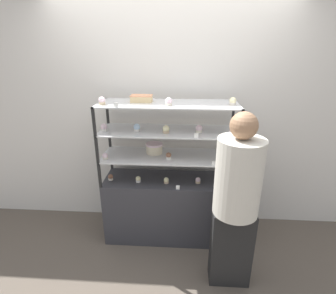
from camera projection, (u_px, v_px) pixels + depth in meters
name	position (u px, v px, depth m)	size (l,w,h in m)	color
ground_plane	(168.00, 233.00, 3.03)	(20.00, 20.00, 0.00)	brown
back_wall	(170.00, 116.00, 2.91)	(8.00, 0.05, 2.60)	silver
display_base	(168.00, 207.00, 2.90)	(1.34, 0.46, 0.71)	#333338
display_riser_lower	(168.00, 157.00, 2.68)	(1.34, 0.46, 0.27)	black
display_riser_middle	(168.00, 132.00, 2.58)	(1.34, 0.46, 0.27)	black
display_riser_upper	(168.00, 105.00, 2.49)	(1.34, 0.46, 0.27)	black
layer_cake_centerpiece	(154.00, 148.00, 2.72)	(0.18, 0.18, 0.11)	beige
sheet_cake_frosted	(142.00, 98.00, 2.53)	(0.21, 0.12, 0.07)	#DBBC84
cupcake_0	(111.00, 177.00, 2.75)	(0.05, 0.05, 0.06)	beige
cupcake_1	(138.00, 179.00, 2.71)	(0.05, 0.05, 0.06)	white
cupcake_2	(166.00, 180.00, 2.68)	(0.05, 0.05, 0.06)	#CCB28C
cupcake_3	(198.00, 180.00, 2.69)	(0.05, 0.05, 0.06)	#CCB28C
cupcake_4	(229.00, 182.00, 2.65)	(0.05, 0.05, 0.06)	white
price_tag_0	(178.00, 187.00, 2.57)	(0.04, 0.00, 0.04)	white
cupcake_5	(105.00, 156.00, 2.59)	(0.05, 0.05, 0.06)	beige
cupcake_6	(169.00, 156.00, 2.60)	(0.05, 0.05, 0.06)	white
cupcake_7	(231.00, 157.00, 2.56)	(0.05, 0.05, 0.06)	beige
price_tag_1	(214.00, 163.00, 2.45)	(0.04, 0.00, 0.04)	white
cupcake_8	(104.00, 128.00, 2.55)	(0.06, 0.06, 0.07)	white
cupcake_9	(137.00, 128.00, 2.54)	(0.06, 0.06, 0.07)	white
cupcake_10	(166.00, 129.00, 2.49)	(0.06, 0.06, 0.07)	#CCB28C
cupcake_11	(199.00, 129.00, 2.51)	(0.06, 0.06, 0.07)	beige
cupcake_12	(233.00, 132.00, 2.42)	(0.06, 0.06, 0.07)	white
price_tag_2	(196.00, 136.00, 2.36)	(0.04, 0.00, 0.04)	white
cupcake_13	(102.00, 101.00, 2.41)	(0.06, 0.06, 0.07)	#CCB28C
cupcake_14	(169.00, 102.00, 2.37)	(0.06, 0.06, 0.07)	beige
cupcake_15	(233.00, 101.00, 2.39)	(0.06, 0.06, 0.07)	beige
price_tag_3	(116.00, 105.00, 2.31)	(0.04, 0.00, 0.04)	white
customer_figure	(236.00, 200.00, 2.14)	(0.37, 0.37, 1.59)	black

